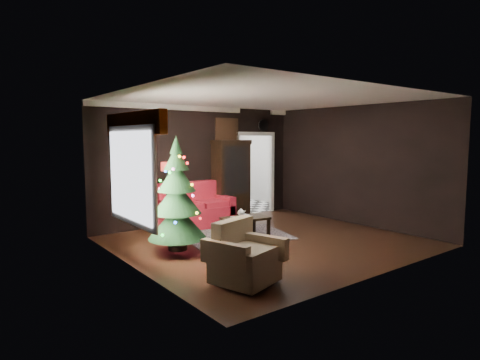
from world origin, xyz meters
TOP-DOWN VIEW (x-y plane):
  - floor at (0.00, 0.00)m, footprint 5.50×5.50m
  - ceiling at (0.00, 0.00)m, footprint 5.50×5.50m
  - wall_back at (0.00, 2.50)m, footprint 5.50×0.00m
  - wall_front at (0.00, -2.50)m, footprint 5.50×0.00m
  - wall_left at (-2.75, 0.00)m, footprint 0.00×5.50m
  - wall_right at (2.75, 0.00)m, footprint 0.00×5.50m
  - doorway at (1.70, 2.50)m, footprint 1.10×0.10m
  - left_window at (-2.71, 0.20)m, footprint 0.05×1.60m
  - valance at (-2.63, 0.20)m, footprint 0.12×2.10m
  - kitchen_floor at (1.70, 4.00)m, footprint 3.00×3.00m
  - kitchen_window at (1.70, 5.45)m, footprint 0.70×0.06m
  - rug at (-0.21, 0.74)m, footprint 2.42×1.99m
  - loveseat at (-0.40, 2.05)m, footprint 1.70×0.90m
  - curio_cabinet at (0.75, 2.27)m, footprint 0.90×0.45m
  - floor_lamp at (-1.31, 1.73)m, footprint 0.26×0.26m
  - christmas_tree at (-1.83, 0.31)m, footprint 1.35×1.35m
  - armchair at (-1.79, -1.59)m, footprint 1.01×1.01m
  - coffee_table at (-0.15, 0.51)m, footprint 0.98×0.65m
  - teapot at (-0.16, 0.66)m, footprint 0.16×0.16m
  - cup_a at (-0.51, 0.43)m, footprint 0.10×0.10m
  - cup_b at (-0.49, 0.52)m, footprint 0.07×0.07m
  - book at (-0.13, 0.70)m, footprint 0.15×0.03m
  - wall_clock at (1.95, 2.45)m, footprint 0.32×0.32m
  - painting at (0.75, 2.46)m, footprint 0.62×0.05m
  - kitchen_counter at (1.70, 5.20)m, footprint 1.80×0.60m
  - kitchen_table at (1.40, 3.70)m, footprint 0.70×0.70m

SIDE VIEW (x-z plane):
  - floor at x=0.00m, z-range 0.00..0.00m
  - kitchen_floor at x=1.70m, z-range 0.00..0.00m
  - rug at x=-0.21m, z-range 0.00..0.01m
  - coffee_table at x=-0.15m, z-range 0.01..0.43m
  - kitchen_table at x=1.40m, z-range 0.00..0.75m
  - kitchen_counter at x=1.70m, z-range 0.00..0.90m
  - cup_b at x=-0.49m, z-range 0.43..0.48m
  - cup_a at x=-0.51m, z-range 0.43..0.49m
  - armchair at x=-1.79m, z-range 0.05..0.87m
  - loveseat at x=-0.40m, z-range 0.00..1.00m
  - teapot at x=-0.16m, z-range 0.43..0.58m
  - book at x=-0.13m, z-range 0.43..0.64m
  - floor_lamp at x=-1.31m, z-range 0.12..1.54m
  - curio_cabinet at x=0.75m, z-range 0.00..1.90m
  - doorway at x=1.70m, z-range 0.00..2.10m
  - christmas_tree at x=-1.83m, z-range 0.07..2.03m
  - wall_back at x=0.00m, z-range -1.35..4.15m
  - wall_front at x=0.00m, z-range -1.35..4.15m
  - wall_left at x=-2.75m, z-range -1.35..4.15m
  - wall_right at x=2.75m, z-range -1.35..4.15m
  - left_window at x=-2.71m, z-range 0.75..2.15m
  - kitchen_window at x=1.70m, z-range 1.35..2.05m
  - painting at x=0.75m, z-range 1.99..2.51m
  - valance at x=-2.63m, z-range 2.10..2.44m
  - wall_clock at x=1.95m, z-range 2.35..2.41m
  - ceiling at x=0.00m, z-range 2.80..2.80m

